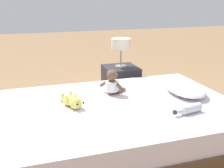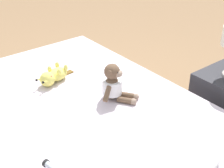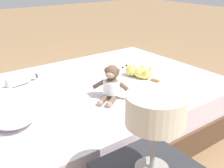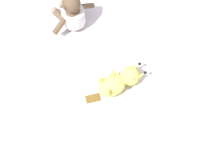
{
  "view_description": "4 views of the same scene",
  "coord_description": "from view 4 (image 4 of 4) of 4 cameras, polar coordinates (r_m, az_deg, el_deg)",
  "views": [
    {
      "loc": [
        2.05,
        -0.72,
        1.25
      ],
      "look_at": [
        -0.25,
        0.01,
        0.48
      ],
      "focal_mm": 44.45,
      "sensor_mm": 36.0,
      "label": 1
    },
    {
      "loc": [
        0.83,
        1.38,
        1.48
      ],
      "look_at": [
        -0.25,
        0.01,
        0.48
      ],
      "focal_mm": 52.84,
      "sensor_mm": 36.0,
      "label": 2
    },
    {
      "loc": [
        -1.62,
        1.03,
        1.19
      ],
      "look_at": [
        -0.25,
        0.01,
        0.48
      ],
      "focal_mm": 43.84,
      "sensor_mm": 36.0,
      "label": 3
    },
    {
      "loc": [
        -0.21,
        -1.04,
        1.84
      ],
      "look_at": [
        -0.11,
        -0.4,
        0.44
      ],
      "focal_mm": 50.77,
      "sensor_mm": 36.0,
      "label": 4
    }
  ],
  "objects": [
    {
      "name": "plush_monkey",
      "position": [
        1.74,
        -7.22,
        12.52
      ],
      "size": [
        0.25,
        0.25,
        0.24
      ],
      "color": "brown",
      "rests_on": "bed"
    },
    {
      "name": "ground_plane",
      "position": [
        2.13,
        1.15,
        5.17
      ],
      "size": [
        16.0,
        16.0,
        0.0
      ],
      "primitive_type": "plane",
      "color": "#93704C"
    },
    {
      "name": "plush_yellow_creature",
      "position": [
        1.57,
        1.39,
        0.5
      ],
      "size": [
        0.32,
        0.18,
        0.1
      ],
      "color": "#EAE066",
      "rests_on": "bed"
    },
    {
      "name": "bed",
      "position": [
        1.97,
        1.25,
        7.88
      ],
      "size": [
        1.43,
        2.01,
        0.38
      ],
      "color": "brown",
      "rests_on": "ground_plane"
    }
  ]
}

